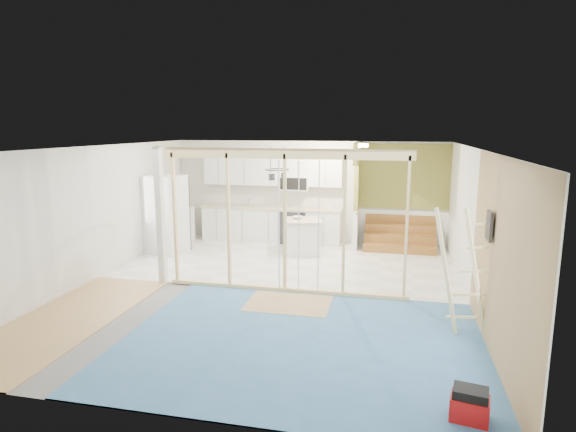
% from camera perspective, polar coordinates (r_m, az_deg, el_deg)
% --- Properties ---
extents(room, '(7.01, 8.01, 2.61)m').
position_cam_1_polar(room, '(8.58, -2.33, -0.61)').
color(room, slate).
rests_on(room, ground).
extents(floor_overlays, '(7.00, 8.00, 0.03)m').
position_cam_1_polar(floor_overlays, '(8.96, -1.71, -8.68)').
color(floor_overlays, white).
rests_on(floor_overlays, room).
extents(stud_frame, '(4.66, 0.14, 2.60)m').
position_cam_1_polar(stud_frame, '(8.59, -3.91, 1.36)').
color(stud_frame, beige).
rests_on(stud_frame, room).
extents(base_cabinets, '(4.45, 2.24, 0.93)m').
position_cam_1_polar(base_cabinets, '(12.35, -5.54, -1.14)').
color(base_cabinets, white).
rests_on(base_cabinets, room).
extents(upper_cabinets, '(3.60, 0.41, 0.85)m').
position_cam_1_polar(upper_cabinets, '(12.37, -1.60, 5.26)').
color(upper_cabinets, white).
rests_on(upper_cabinets, room).
extents(green_partition, '(2.25, 1.51, 2.60)m').
position_cam_1_polar(green_partition, '(11.97, 11.76, 0.63)').
color(green_partition, olive).
rests_on(green_partition, room).
extents(pot_rack, '(0.52, 0.52, 0.72)m').
position_cam_1_polar(pot_rack, '(10.37, -1.33, 5.22)').
color(pot_rack, black).
rests_on(pot_rack, room).
extents(sheathing_panel, '(0.02, 4.00, 2.60)m').
position_cam_1_polar(sheathing_panel, '(6.49, 23.88, -5.18)').
color(sheathing_panel, tan).
rests_on(sheathing_panel, room).
extents(electrical_panel, '(0.04, 0.30, 0.40)m').
position_cam_1_polar(electrical_panel, '(6.98, 22.75, -1.09)').
color(electrical_panel, '#38373C').
rests_on(electrical_panel, room).
extents(ceiling_light, '(0.32, 0.32, 0.08)m').
position_cam_1_polar(ceiling_light, '(11.17, 8.67, 8.28)').
color(ceiling_light, '#FFEABF').
rests_on(ceiling_light, room).
extents(fridge, '(0.93, 0.90, 1.85)m').
position_cam_1_polar(fridge, '(11.65, -14.26, 0.15)').
color(fridge, silver).
rests_on(fridge, room).
extents(island, '(1.02, 1.02, 0.82)m').
position_cam_1_polar(island, '(11.32, 1.78, -2.48)').
color(island, white).
rests_on(island, room).
extents(bowl, '(0.26, 0.26, 0.06)m').
position_cam_1_polar(bowl, '(11.32, 1.16, -0.18)').
color(bowl, beige).
rests_on(bowl, island).
extents(soap_bottle_a, '(0.12, 0.12, 0.26)m').
position_cam_1_polar(soap_bottle_a, '(12.61, -4.46, 1.86)').
color(soap_bottle_a, '#ADAFC1').
rests_on(soap_bottle_a, base_cabinets).
extents(soap_bottle_b, '(0.11, 0.11, 0.21)m').
position_cam_1_polar(soap_bottle_b, '(12.01, 5.00, 1.29)').
color(soap_bottle_b, silver).
rests_on(soap_bottle_b, base_cabinets).
extents(toolbox, '(0.42, 0.35, 0.36)m').
position_cam_1_polar(toolbox, '(5.56, 20.74, -20.28)').
color(toolbox, '#AC0F11').
rests_on(toolbox, room).
extents(ladder, '(0.96, 0.21, 1.82)m').
position_cam_1_polar(ladder, '(7.31, 20.19, -6.23)').
color(ladder, beige).
rests_on(ladder, room).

